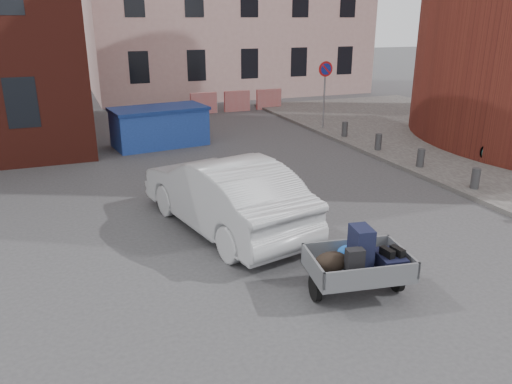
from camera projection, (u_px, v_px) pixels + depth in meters
name	position (u px, v px, depth m)	size (l,w,h in m)	color
ground	(287.00, 247.00, 10.10)	(120.00, 120.00, 0.00)	#38383A
sidewalk	(504.00, 152.00, 17.04)	(9.00, 24.00, 0.12)	#474442
no_parking_sign	(325.00, 81.00, 19.84)	(0.60, 0.09, 2.65)	gray
bollards	(421.00, 158.00, 15.03)	(0.22, 9.02, 0.55)	#3A3A3D
barriers	(237.00, 101.00, 24.57)	(4.70, 0.18, 1.00)	red
trailer	(358.00, 262.00, 8.14)	(1.75, 1.91, 1.20)	black
dumpster	(160.00, 126.00, 17.88)	(3.52, 2.15, 1.39)	#2243A4
silver_car	(224.00, 193.00, 10.74)	(1.70, 4.89, 1.61)	#AEB1B6
bicycle	(512.00, 146.00, 15.39)	(0.68, 1.96, 1.03)	black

